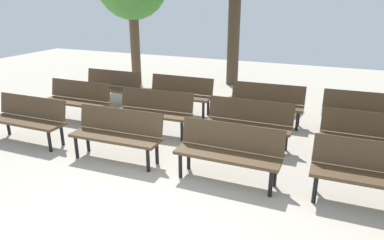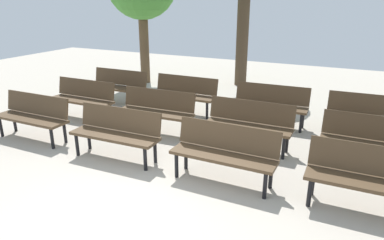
{
  "view_description": "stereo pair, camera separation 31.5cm",
  "coord_description": "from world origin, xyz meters",
  "px_view_note": "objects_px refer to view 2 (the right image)",
  "views": [
    {
      "loc": [
        2.32,
        -3.11,
        2.68
      ],
      "look_at": [
        0.0,
        2.46,
        0.55
      ],
      "focal_mm": 32.76,
      "sensor_mm": 36.0,
      "label": 1
    },
    {
      "loc": [
        2.61,
        -2.98,
        2.68
      ],
      "look_at": [
        0.0,
        2.46,
        0.55
      ],
      "focal_mm": 32.76,
      "sensor_mm": 36.0,
      "label": 2
    }
  ],
  "objects_px": {
    "bench_r0_c2": "(225,150)",
    "bench_r1_c2": "(249,122)",
    "bench_r0_c1": "(117,130)",
    "bench_r1_c3": "(373,140)",
    "bench_r2_c0": "(118,85)",
    "bench_r2_c2": "(270,103)",
    "bench_r1_c0": "(83,97)",
    "bench_r2_c1": "(184,92)",
    "bench_r1_c1": "(157,109)",
    "bench_r0_c0": "(33,114)",
    "bench_r0_c3": "(371,176)",
    "bench_r2_c3": "(370,114)"
  },
  "relations": [
    {
      "from": "bench_r0_c0",
      "to": "bench_r1_c1",
      "type": "height_order",
      "value": "same"
    },
    {
      "from": "bench_r0_c0",
      "to": "bench_r0_c3",
      "type": "xyz_separation_m",
      "value": [
        5.98,
        0.09,
        0.0
      ]
    },
    {
      "from": "bench_r1_c2",
      "to": "bench_r2_c3",
      "type": "xyz_separation_m",
      "value": [
        2.01,
        1.45,
        0.0
      ]
    },
    {
      "from": "bench_r1_c1",
      "to": "bench_r2_c0",
      "type": "height_order",
      "value": "same"
    },
    {
      "from": "bench_r0_c3",
      "to": "bench_r2_c0",
      "type": "height_order",
      "value": "same"
    },
    {
      "from": "bench_r1_c0",
      "to": "bench_r2_c2",
      "type": "height_order",
      "value": "same"
    },
    {
      "from": "bench_r0_c2",
      "to": "bench_r1_c1",
      "type": "distance_m",
      "value": 2.4
    },
    {
      "from": "bench_r0_c0",
      "to": "bench_r2_c1",
      "type": "xyz_separation_m",
      "value": [
        1.93,
        2.77,
        0.0
      ]
    },
    {
      "from": "bench_r1_c2",
      "to": "bench_r2_c1",
      "type": "distance_m",
      "value": 2.45
    },
    {
      "from": "bench_r2_c2",
      "to": "bench_r2_c3",
      "type": "relative_size",
      "value": 1.0
    },
    {
      "from": "bench_r1_c1",
      "to": "bench_r2_c2",
      "type": "bearing_deg",
      "value": 33.37
    },
    {
      "from": "bench_r1_c1",
      "to": "bench_r2_c1",
      "type": "bearing_deg",
      "value": 90.5
    },
    {
      "from": "bench_r2_c0",
      "to": "bench_r1_c2",
      "type": "bearing_deg",
      "value": -18.92
    },
    {
      "from": "bench_r0_c1",
      "to": "bench_r2_c1",
      "type": "bearing_deg",
      "value": 90.39
    },
    {
      "from": "bench_r2_c3",
      "to": "bench_r1_c3",
      "type": "bearing_deg",
      "value": -90.09
    },
    {
      "from": "bench_r0_c2",
      "to": "bench_r2_c3",
      "type": "bearing_deg",
      "value": 55.77
    },
    {
      "from": "bench_r0_c0",
      "to": "bench_r2_c2",
      "type": "xyz_separation_m",
      "value": [
        4.01,
        2.8,
        0.0
      ]
    },
    {
      "from": "bench_r0_c3",
      "to": "bench_r2_c2",
      "type": "relative_size",
      "value": 0.99
    },
    {
      "from": "bench_r1_c2",
      "to": "bench_r2_c0",
      "type": "relative_size",
      "value": 1.0
    },
    {
      "from": "bench_r1_c0",
      "to": "bench_r1_c3",
      "type": "bearing_deg",
      "value": 0.21
    },
    {
      "from": "bench_r1_c1",
      "to": "bench_r1_c2",
      "type": "relative_size",
      "value": 1.01
    },
    {
      "from": "bench_r1_c1",
      "to": "bench_r1_c3",
      "type": "height_order",
      "value": "same"
    },
    {
      "from": "bench_r0_c2",
      "to": "bench_r1_c2",
      "type": "height_order",
      "value": "same"
    },
    {
      "from": "bench_r0_c1",
      "to": "bench_r2_c0",
      "type": "relative_size",
      "value": 1.01
    },
    {
      "from": "bench_r0_c3",
      "to": "bench_r2_c0",
      "type": "distance_m",
      "value": 6.53
    },
    {
      "from": "bench_r2_c0",
      "to": "bench_r1_c1",
      "type": "bearing_deg",
      "value": -34.77
    },
    {
      "from": "bench_r1_c2",
      "to": "bench_r1_c3",
      "type": "distance_m",
      "value": 2.05
    },
    {
      "from": "bench_r2_c2",
      "to": "bench_r0_c2",
      "type": "bearing_deg",
      "value": -92.2
    },
    {
      "from": "bench_r0_c3",
      "to": "bench_r1_c1",
      "type": "height_order",
      "value": "same"
    },
    {
      "from": "bench_r2_c2",
      "to": "bench_r2_c3",
      "type": "height_order",
      "value": "same"
    },
    {
      "from": "bench_r1_c0",
      "to": "bench_r2_c3",
      "type": "distance_m",
      "value": 6.14
    },
    {
      "from": "bench_r0_c1",
      "to": "bench_r2_c3",
      "type": "xyz_separation_m",
      "value": [
        3.94,
        2.86,
        0.0
      ]
    },
    {
      "from": "bench_r0_c0",
      "to": "bench_r2_c0",
      "type": "relative_size",
      "value": 1.0
    },
    {
      "from": "bench_r2_c0",
      "to": "bench_r2_c1",
      "type": "height_order",
      "value": "same"
    },
    {
      "from": "bench_r1_c2",
      "to": "bench_r1_c3",
      "type": "relative_size",
      "value": 1.0
    },
    {
      "from": "bench_r0_c1",
      "to": "bench_r1_c3",
      "type": "xyz_separation_m",
      "value": [
        3.98,
        1.44,
        0.0
      ]
    },
    {
      "from": "bench_r0_c2",
      "to": "bench_r0_c3",
      "type": "bearing_deg",
      "value": 2.54
    },
    {
      "from": "bench_r1_c1",
      "to": "bench_r1_c3",
      "type": "distance_m",
      "value": 4.01
    },
    {
      "from": "bench_r0_c3",
      "to": "bench_r1_c0",
      "type": "height_order",
      "value": "same"
    },
    {
      "from": "bench_r0_c1",
      "to": "bench_r1_c1",
      "type": "relative_size",
      "value": 1.0
    },
    {
      "from": "bench_r1_c2",
      "to": "bench_r2_c3",
      "type": "height_order",
      "value": "same"
    },
    {
      "from": "bench_r0_c1",
      "to": "bench_r0_c3",
      "type": "relative_size",
      "value": 1.01
    },
    {
      "from": "bench_r0_c3",
      "to": "bench_r2_c0",
      "type": "xyz_separation_m",
      "value": [
        -5.97,
        2.63,
        0.0
      ]
    },
    {
      "from": "bench_r1_c3",
      "to": "bench_r2_c0",
      "type": "distance_m",
      "value": 6.14
    },
    {
      "from": "bench_r1_c0",
      "to": "bench_r2_c1",
      "type": "height_order",
      "value": "same"
    },
    {
      "from": "bench_r0_c1",
      "to": "bench_r0_c2",
      "type": "distance_m",
      "value": 1.97
    },
    {
      "from": "bench_r0_c0",
      "to": "bench_r1_c1",
      "type": "relative_size",
      "value": 0.99
    },
    {
      "from": "bench_r2_c0",
      "to": "bench_r2_c1",
      "type": "bearing_deg",
      "value": 1.06
    },
    {
      "from": "bench_r1_c1",
      "to": "bench_r2_c3",
      "type": "xyz_separation_m",
      "value": [
        3.96,
        1.49,
        0.0
      ]
    },
    {
      "from": "bench_r0_c1",
      "to": "bench_r2_c2",
      "type": "bearing_deg",
      "value": 53.23
    }
  ]
}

